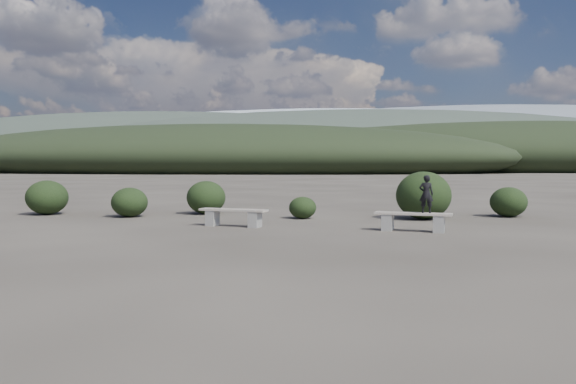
# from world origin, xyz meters

# --- Properties ---
(ground) EXTENTS (1200.00, 1200.00, 0.00)m
(ground) POSITION_xyz_m (0.00, 0.00, 0.00)
(ground) COLOR #312C26
(ground) RESTS_ON ground
(bench_left) EXTENTS (2.02, 0.84, 0.49)m
(bench_left) POSITION_xyz_m (-1.45, 5.76, 0.30)
(bench_left) COLOR slate
(bench_left) RESTS_ON ground
(bench_right) EXTENTS (2.02, 0.82, 0.49)m
(bench_right) POSITION_xyz_m (3.44, 5.21, 0.30)
(bench_right) COLOR slate
(bench_right) RESTS_ON ground
(seated_person) EXTENTS (0.40, 0.30, 0.98)m
(seated_person) POSITION_xyz_m (3.77, 5.14, 0.99)
(seated_person) COLOR black
(seated_person) RESTS_ON bench_right
(shrub_a) EXTENTS (1.19, 1.19, 0.97)m
(shrub_a) POSITION_xyz_m (-5.45, 8.06, 0.49)
(shrub_a) COLOR black
(shrub_a) RESTS_ON ground
(shrub_b) EXTENTS (1.35, 1.35, 1.16)m
(shrub_b) POSITION_xyz_m (-3.23, 9.41, 0.58)
(shrub_b) COLOR black
(shrub_b) RESTS_ON ground
(shrub_c) EXTENTS (0.88, 0.88, 0.70)m
(shrub_c) POSITION_xyz_m (0.27, 8.21, 0.35)
(shrub_c) COLOR black
(shrub_c) RESTS_ON ground
(shrub_d) EXTENTS (1.73, 1.73, 1.52)m
(shrub_d) POSITION_xyz_m (4.08, 8.49, 0.76)
(shrub_d) COLOR black
(shrub_d) RESTS_ON ground
(shrub_e) EXTENTS (1.19, 1.19, 0.99)m
(shrub_e) POSITION_xyz_m (6.96, 9.62, 0.49)
(shrub_e) COLOR black
(shrub_e) RESTS_ON ground
(shrub_f) EXTENTS (1.40, 1.40, 1.18)m
(shrub_f) POSITION_xyz_m (-8.62, 8.52, 0.59)
(shrub_f) COLOR black
(shrub_f) RESTS_ON ground
(mountain_ridges) EXTENTS (500.00, 400.00, 56.00)m
(mountain_ridges) POSITION_xyz_m (-7.48, 339.06, 10.84)
(mountain_ridges) COLOR black
(mountain_ridges) RESTS_ON ground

